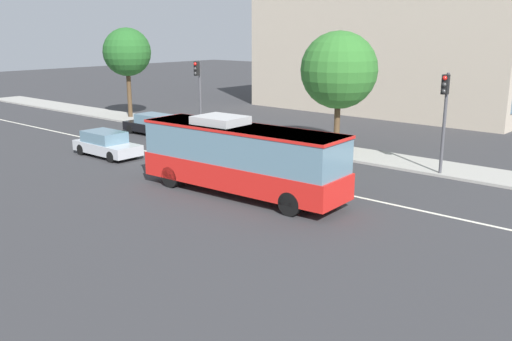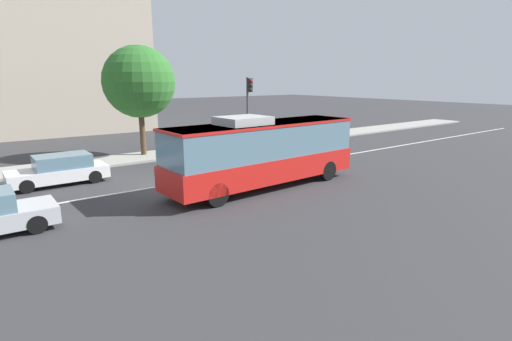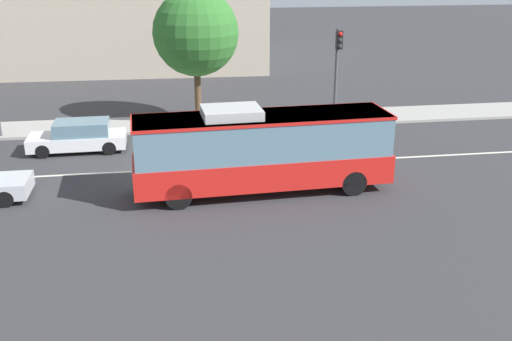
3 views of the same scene
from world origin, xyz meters
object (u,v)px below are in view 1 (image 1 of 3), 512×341
Objects in this scene: traffic_light_mid_block at (198,84)px; transit_bus at (241,155)px; sedan_white at (217,137)px; traffic_light_near_corner at (445,106)px; sedan_black at (153,124)px; street_tree_kerbside_centre at (127,52)px; sedan_silver at (106,144)px; street_tree_kerbside_left at (339,70)px.

transit_bus is at bearing 48.98° from traffic_light_mid_block.
transit_bus is 10.10m from sedan_white.
transit_bus is at bearing -33.63° from traffic_light_near_corner.
sedan_black is at bearing -86.31° from traffic_light_near_corner.
street_tree_kerbside_centre reaches higher than traffic_light_mid_block.
sedan_silver is 15.26m from street_tree_kerbside_centre.
sedan_silver is (-3.52, -5.67, 0.00)m from sedan_white.
sedan_black is 0.87× the size of traffic_light_mid_block.
transit_bus is 24.62m from street_tree_kerbside_centre.
street_tree_kerbside_left is (-7.34, 1.90, 1.33)m from traffic_light_near_corner.
street_tree_kerbside_left is at bearing 95.98° from traffic_light_mid_block.
street_tree_kerbside_centre is at bearing -26.68° from sedan_black.
sedan_black is at bearing -5.76° from sedan_white.
transit_bus is at bearing -3.42° from sedan_silver.
street_tree_kerbside_left reaches higher than sedan_white.
sedan_black is at bearing -163.30° from street_tree_kerbside_left.
sedan_silver is at bearing 173.78° from transit_bus.
street_tree_kerbside_left is (-1.81, 10.82, 3.08)m from transit_bus.
traffic_light_mid_block reaches higher than sedan_white.
transit_bus reaches higher than sedan_white.
sedan_silver is (-11.27, 0.71, -1.09)m from transit_bus.
traffic_light_mid_block is at bearing 95.22° from sedan_silver.
traffic_light_mid_block is at bearing 140.53° from transit_bus.
street_tree_kerbside_centre is at bearing 137.57° from sedan_silver.
sedan_white is 8.51m from street_tree_kerbside_left.
sedan_white is 6.67m from sedan_silver.
sedan_white is at bearing 54.21° from traffic_light_mid_block.
sedan_white is at bearing 137.94° from transit_bus.
street_tree_kerbside_centre reaches higher than traffic_light_near_corner.
street_tree_kerbside_left is 20.15m from street_tree_kerbside_centre.
sedan_black is 0.61× the size of street_tree_kerbside_centre.
sedan_black is at bearing 118.36° from sedan_silver.
traffic_light_mid_block is at bearing -143.13° from sedan_black.
sedan_black is 4.36m from traffic_light_mid_block.
sedan_silver is 0.87× the size of traffic_light_mid_block.
street_tree_kerbside_left is at bearing -144.07° from sedan_white.
street_tree_kerbside_left is 0.97× the size of street_tree_kerbside_centre.
sedan_silver is 0.87× the size of traffic_light_near_corner.
sedan_white is 0.87× the size of traffic_light_mid_block.
transit_bus is 11.40m from street_tree_kerbside_left.
street_tree_kerbside_centre is at bearing -179.19° from street_tree_kerbside_left.
sedan_black is at bearing -56.55° from traffic_light_mid_block.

